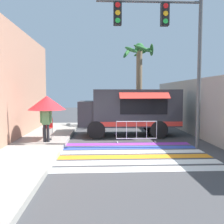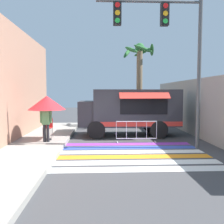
% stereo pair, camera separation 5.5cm
% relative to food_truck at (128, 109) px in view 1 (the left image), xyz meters
% --- Properties ---
extents(ground_plane, '(60.00, 60.00, 0.00)m').
position_rel_food_truck_xyz_m(ground_plane, '(-0.61, -3.39, -1.47)').
color(ground_plane, '#424244').
extents(sidewalk_left, '(4.40, 16.00, 0.17)m').
position_rel_food_truck_xyz_m(sidewalk_left, '(-5.26, -3.39, -1.39)').
color(sidewalk_left, '#99968E').
rests_on(sidewalk_left, ground_plane).
extents(building_left_facade, '(0.25, 16.00, 5.47)m').
position_rel_food_truck_xyz_m(building_left_facade, '(-5.53, -3.39, 1.26)').
color(building_left_facade, tan).
rests_on(building_left_facade, ground_plane).
extents(concrete_wall_right, '(0.20, 16.00, 3.10)m').
position_rel_food_truck_xyz_m(concrete_wall_right, '(3.69, -0.39, 0.08)').
color(concrete_wall_right, '#A39E93').
rests_on(concrete_wall_right, ground_plane).
extents(crosswalk_painted, '(6.40, 4.36, 0.01)m').
position_rel_food_truck_xyz_m(crosswalk_painted, '(-0.61, -4.25, -1.47)').
color(crosswalk_painted, white).
rests_on(crosswalk_painted, ground_plane).
extents(food_truck, '(5.36, 2.77, 2.53)m').
position_rel_food_truck_xyz_m(food_truck, '(0.00, 0.00, 0.00)').
color(food_truck, '#2D2D33').
rests_on(food_truck, ground_plane).
extents(traffic_signal_pole, '(4.46, 0.29, 6.39)m').
position_rel_food_truck_xyz_m(traffic_signal_pole, '(1.21, -3.35, 3.15)').
color(traffic_signal_pole, '#515456').
rests_on(traffic_signal_pole, ground_plane).
extents(patio_umbrella, '(1.71, 1.71, 2.05)m').
position_rel_food_truck_xyz_m(patio_umbrella, '(-3.96, -2.10, 0.42)').
color(patio_umbrella, black).
rests_on(patio_umbrella, sidewalk_left).
extents(folding_chair, '(0.41, 0.41, 0.94)m').
position_rel_food_truck_xyz_m(folding_chair, '(-4.07, -1.37, -0.73)').
color(folding_chair, '#4C4C51').
rests_on(folding_chair, sidewalk_left).
extents(vendor_person, '(0.53, 0.22, 1.66)m').
position_rel_food_truck_xyz_m(vendor_person, '(-3.92, -2.53, -0.36)').
color(vendor_person, black).
rests_on(vendor_person, sidewalk_left).
extents(barricade_front, '(1.95, 0.44, 1.02)m').
position_rel_food_truck_xyz_m(barricade_front, '(0.20, -1.97, -0.97)').
color(barricade_front, '#B7BABF').
rests_on(barricade_front, ground_plane).
extents(palm_tree, '(2.26, 2.12, 5.62)m').
position_rel_food_truck_xyz_m(palm_tree, '(1.07, 2.91, 2.28)').
color(palm_tree, '#7A664C').
rests_on(palm_tree, ground_plane).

